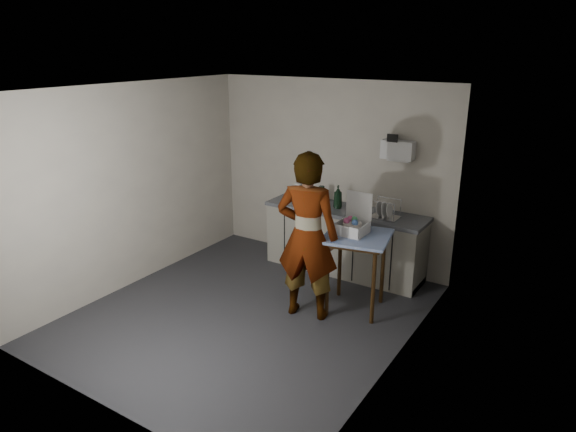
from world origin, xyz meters
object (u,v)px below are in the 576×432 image
Objects in this scene: soda_can at (351,207)px; dish_rack at (385,214)px; dark_bottle at (321,195)px; side_table at (357,245)px; soap_bottle at (338,197)px; standing_man at (307,236)px; bakery_box at (353,224)px; kitchen_counter at (344,242)px; paper_towel at (298,193)px.

dish_rack reaches higher than soda_can.
dish_rack is at bearing -4.25° from dark_bottle.
soap_bottle is (-0.71, 0.89, 0.24)m from side_table.
standing_man is 4.24× the size of bakery_box.
side_table is at bearing -51.24° from soap_bottle.
dish_rack is (0.97, -0.07, -0.08)m from dark_bottle.
soda_can is (0.10, -0.04, 0.54)m from kitchen_counter.
bakery_box is at bearing -53.46° from soap_bottle.
standing_man reaches higher than soap_bottle.
soda_can is at bearing -6.42° from dark_bottle.
kitchen_counter is at bearing 8.40° from soap_bottle.
side_table is 3.59× the size of dark_bottle.
kitchen_counter is 0.55m from soda_can.
soap_bottle is at bearing 173.79° from soda_can.
paper_towel is at bearing 179.38° from soda_can.
paper_towel is 0.58× the size of bakery_box.
bakery_box is at bearing -44.43° from dark_bottle.
dish_rack is at bearing -5.60° from kitchen_counter.
soda_can is 0.50m from dark_bottle.
dish_rack is at bearing -1.14° from paper_towel.
bakery_box is at bearing -94.64° from dish_rack.
paper_towel reaches higher than dark_bottle.
dish_rack reaches higher than kitchen_counter.
dish_rack is at bearing -3.34° from soap_bottle.
standing_man is (-0.42, -0.42, 0.15)m from side_table.
soap_bottle is 0.24m from soda_can.
side_table is 0.86m from dish_rack.
paper_towel reaches higher than kitchen_counter.
bakery_box is (0.63, -0.86, -0.02)m from soap_bottle.
soap_bottle reaches higher than dark_bottle.
paper_towel reaches higher than side_table.
soda_can is at bearing -6.21° from soap_bottle.
dark_bottle is at bearing 173.41° from soap_bottle.
standing_man reaches higher than soda_can.
dark_bottle is (-0.56, 1.34, 0.06)m from standing_man.
soap_bottle is at bearing 1.34° from paper_towel.
side_table is 2.70× the size of dish_rack.
soap_bottle is at bearing 117.23° from side_table.
soap_bottle is at bearing -90.63° from standing_man.
kitchen_counter is 8.49× the size of dark_bottle.
standing_man is 1.59m from paper_towel.
soap_bottle is at bearing -6.59° from dark_bottle.
kitchen_counter is 1.19m from bakery_box.
side_table is at bearing -43.07° from dark_bottle.
standing_man is 1.46m from dark_bottle.
side_table is at bearing -89.05° from dish_rack.
dark_bottle is at bearing 177.82° from kitchen_counter.
soda_can is (-0.08, 1.29, -0.01)m from standing_man.
bakery_box is at bearing -140.06° from standing_man.
kitchen_counter is at bearing 2.44° from paper_towel.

